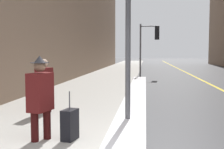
{
  "coord_description": "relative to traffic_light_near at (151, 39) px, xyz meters",
  "views": [
    {
      "loc": [
        0.57,
        -4.05,
        1.68
      ],
      "look_at": [
        -0.4,
        4.0,
        1.05
      ],
      "focal_mm": 45.0,
      "sensor_mm": 36.0,
      "label": 1
    }
  ],
  "objects": [
    {
      "name": "rolling_suitcase",
      "position": [
        -1.76,
        -13.97,
        -2.3
      ],
      "size": [
        0.3,
        0.4,
        0.95
      ],
      "rotation": [
        0.0,
        0.0,
        -1.81
      ],
      "color": "black",
      "rests_on": "ground"
    },
    {
      "name": "road_centre_stripe",
      "position": [
        3.11,
        -0.06,
        -2.6
      ],
      "size": [
        0.16,
        80.0,
        0.0
      ],
      "color": "gold",
      "rests_on": "ground"
    },
    {
      "name": "sidewalk_slab",
      "position": [
        -2.89,
        -0.06,
        -2.59
      ],
      "size": [
        4.0,
        80.0,
        0.01
      ],
      "color": "#9E9B93",
      "rests_on": "ground"
    },
    {
      "name": "pedestrian_trailing",
      "position": [
        -3.11,
        -11.68,
        -1.76
      ],
      "size": [
        0.39,
        0.54,
        1.5
      ],
      "rotation": [
        0.0,
        0.0,
        -1.81
      ],
      "color": "#340C0C",
      "rests_on": "ground"
    },
    {
      "name": "snow_bank_curb",
      "position": [
        -0.67,
        -8.89,
        -2.51
      ],
      "size": [
        0.73,
        14.79,
        0.17
      ],
      "color": "white",
      "rests_on": "ground"
    },
    {
      "name": "pedestrian_in_fedora",
      "position": [
        -2.29,
        -14.06,
        -1.71
      ],
      "size": [
        0.4,
        0.56,
        1.63
      ],
      "rotation": [
        0.0,
        0.0,
        -1.81
      ],
      "color": "#340C0C",
      "rests_on": "ground"
    },
    {
      "name": "traffic_light_near",
      "position": [
        0.0,
        0.0,
        0.0
      ],
      "size": [
        1.31,
        0.32,
        3.6
      ],
      "rotation": [
        0.0,
        0.0,
        0.0
      ],
      "color": "#515156",
      "rests_on": "ground"
    }
  ]
}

